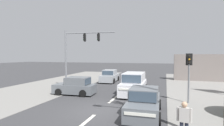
{
  "coord_description": "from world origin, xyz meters",
  "views": [
    {
      "loc": [
        3.87,
        -9.95,
        3.4
      ],
      "look_at": [
        -0.42,
        4.0,
        2.79
      ],
      "focal_mm": 28.0,
      "sensor_mm": 36.0,
      "label": 1
    }
  ],
  "objects_px": {
    "traffic_signal_mast": "(78,48)",
    "sedan_receding_far": "(144,103)",
    "pedestal_signal_right_kerb": "(189,70)",
    "suv_oncoming_mid": "(134,84)",
    "hatchback_crossing_left": "(75,86)",
    "pedestrian_at_kerb": "(184,120)",
    "sedan_kerbside_parked": "(110,76)"
  },
  "relations": [
    {
      "from": "pedestal_signal_right_kerb",
      "to": "sedan_kerbside_parked",
      "type": "relative_size",
      "value": 0.82
    },
    {
      "from": "suv_oncoming_mid",
      "to": "pedestrian_at_kerb",
      "type": "bearing_deg",
      "value": -66.97
    },
    {
      "from": "sedan_receding_far",
      "to": "hatchback_crossing_left",
      "type": "bearing_deg",
      "value": 150.53
    },
    {
      "from": "sedan_kerbside_parked",
      "to": "sedan_receding_far",
      "type": "distance_m",
      "value": 13.0
    },
    {
      "from": "sedan_receding_far",
      "to": "pedestrian_at_kerb",
      "type": "xyz_separation_m",
      "value": [
        1.88,
        -2.81,
        0.22
      ]
    },
    {
      "from": "traffic_signal_mast",
      "to": "suv_oncoming_mid",
      "type": "distance_m",
      "value": 6.86
    },
    {
      "from": "pedestal_signal_right_kerb",
      "to": "suv_oncoming_mid",
      "type": "xyz_separation_m",
      "value": [
        -4.25,
        1.77,
        -1.53
      ]
    },
    {
      "from": "suv_oncoming_mid",
      "to": "hatchback_crossing_left",
      "type": "distance_m",
      "value": 5.12
    },
    {
      "from": "pedestal_signal_right_kerb",
      "to": "suv_oncoming_mid",
      "type": "relative_size",
      "value": 0.78
    },
    {
      "from": "suv_oncoming_mid",
      "to": "sedan_receding_far",
      "type": "height_order",
      "value": "suv_oncoming_mid"
    },
    {
      "from": "suv_oncoming_mid",
      "to": "sedan_kerbside_parked",
      "type": "relative_size",
      "value": 1.06
    },
    {
      "from": "pedestal_signal_right_kerb",
      "to": "sedan_receding_far",
      "type": "bearing_deg",
      "value": -129.07
    },
    {
      "from": "pedestal_signal_right_kerb",
      "to": "sedan_kerbside_parked",
      "type": "xyz_separation_m",
      "value": [
        -8.56,
        8.24,
        -1.71
      ]
    },
    {
      "from": "traffic_signal_mast",
      "to": "pedestal_signal_right_kerb",
      "type": "relative_size",
      "value": 1.69
    },
    {
      "from": "sedan_kerbside_parked",
      "to": "pedestal_signal_right_kerb",
      "type": "bearing_deg",
      "value": -43.92
    },
    {
      "from": "hatchback_crossing_left",
      "to": "pedestrian_at_kerb",
      "type": "height_order",
      "value": "pedestrian_at_kerb"
    },
    {
      "from": "hatchback_crossing_left",
      "to": "sedan_receding_far",
      "type": "height_order",
      "value": "sedan_receding_far"
    },
    {
      "from": "traffic_signal_mast",
      "to": "pedestrian_at_kerb",
      "type": "relative_size",
      "value": 3.68
    },
    {
      "from": "hatchback_crossing_left",
      "to": "sedan_receding_far",
      "type": "relative_size",
      "value": 0.87
    },
    {
      "from": "pedestal_signal_right_kerb",
      "to": "suv_oncoming_mid",
      "type": "distance_m",
      "value": 4.86
    },
    {
      "from": "pedestal_signal_right_kerb",
      "to": "pedestrian_at_kerb",
      "type": "bearing_deg",
      "value": -98.01
    },
    {
      "from": "pedestrian_at_kerb",
      "to": "traffic_signal_mast",
      "type": "bearing_deg",
      "value": 136.52
    },
    {
      "from": "traffic_signal_mast",
      "to": "sedan_receding_far",
      "type": "height_order",
      "value": "traffic_signal_mast"
    },
    {
      "from": "pedestal_signal_right_kerb",
      "to": "traffic_signal_mast",
      "type": "bearing_deg",
      "value": 165.31
    },
    {
      "from": "suv_oncoming_mid",
      "to": "sedan_receding_far",
      "type": "xyz_separation_m",
      "value": [
        1.51,
        -5.15,
        -0.18
      ]
    },
    {
      "from": "traffic_signal_mast",
      "to": "hatchback_crossing_left",
      "type": "bearing_deg",
      "value": -66.04
    },
    {
      "from": "pedestal_signal_right_kerb",
      "to": "pedestrian_at_kerb",
      "type": "distance_m",
      "value": 6.43
    },
    {
      "from": "traffic_signal_mast",
      "to": "pedestal_signal_right_kerb",
      "type": "distance_m",
      "value": 10.71
    },
    {
      "from": "traffic_signal_mast",
      "to": "hatchback_crossing_left",
      "type": "height_order",
      "value": "traffic_signal_mast"
    },
    {
      "from": "suv_oncoming_mid",
      "to": "hatchback_crossing_left",
      "type": "height_order",
      "value": "suv_oncoming_mid"
    },
    {
      "from": "pedestal_signal_right_kerb",
      "to": "hatchback_crossing_left",
      "type": "relative_size",
      "value": 0.96
    },
    {
      "from": "pedestal_signal_right_kerb",
      "to": "sedan_kerbside_parked",
      "type": "height_order",
      "value": "pedestal_signal_right_kerb"
    }
  ]
}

